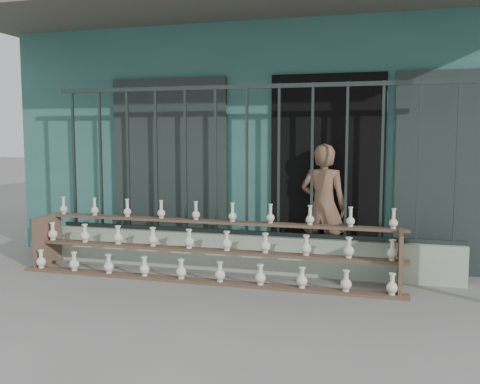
# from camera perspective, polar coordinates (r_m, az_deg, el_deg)

# --- Properties ---
(ground) EXTENTS (60.00, 60.00, 0.00)m
(ground) POSITION_cam_1_polar(r_m,az_deg,el_deg) (5.40, -2.92, -11.70)
(ground) COLOR slate
(workshop_building) EXTENTS (7.40, 6.60, 3.21)m
(workshop_building) POSITION_cam_1_polar(r_m,az_deg,el_deg) (9.25, 5.45, 5.86)
(workshop_building) COLOR #2D5F57
(workshop_building) RESTS_ON ground
(parapet_wall) EXTENTS (5.00, 0.20, 0.45)m
(parapet_wall) POSITION_cam_1_polar(r_m,az_deg,el_deg) (6.55, 0.71, -6.49)
(parapet_wall) COLOR #9BB198
(parapet_wall) RESTS_ON ground
(security_fence) EXTENTS (5.00, 0.04, 1.80)m
(security_fence) POSITION_cam_1_polar(r_m,az_deg,el_deg) (6.40, 0.72, 3.38)
(security_fence) COLOR #283330
(security_fence) RESTS_ON parapet_wall
(shelf_rack) EXTENTS (4.50, 0.68, 0.85)m
(shelf_rack) POSITION_cam_1_polar(r_m,az_deg,el_deg) (6.24, -3.52, -5.90)
(shelf_rack) COLOR brown
(shelf_rack) RESTS_ON ground
(elderly_woman) EXTENTS (0.61, 0.45, 1.55)m
(elderly_woman) POSITION_cam_1_polar(r_m,az_deg,el_deg) (6.59, 8.88, -1.62)
(elderly_woman) COLOR brown
(elderly_woman) RESTS_ON ground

